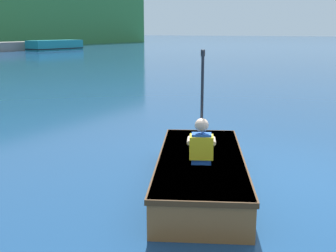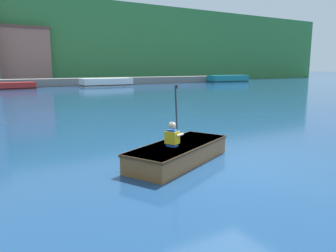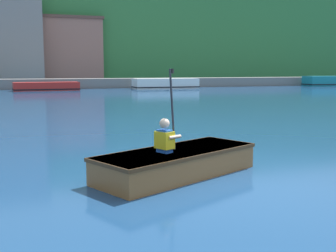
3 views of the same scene
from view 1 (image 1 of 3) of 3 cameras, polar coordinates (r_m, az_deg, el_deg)
ground_plane at (r=6.28m, az=15.45°, el=-6.80°), size 300.00×300.00×0.00m
moored_boat_dock_center_far at (r=46.89m, az=-15.03°, el=10.49°), size 6.20×2.69×1.05m
rowboat_foreground at (r=5.64m, az=4.45°, el=-5.87°), size 3.19×2.31×0.45m
person_paddler at (r=5.19m, az=4.55°, el=-2.21°), size 0.43×0.43×1.38m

